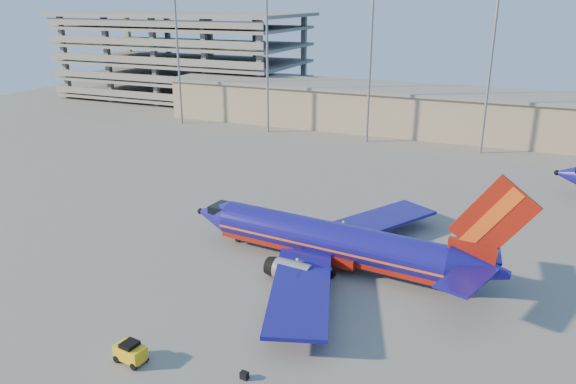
{
  "coord_description": "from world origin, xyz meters",
  "views": [
    {
      "loc": [
        21.58,
        -51.77,
        25.16
      ],
      "look_at": [
        -2.52,
        3.93,
        4.0
      ],
      "focal_mm": 35.0,
      "sensor_mm": 36.0,
      "label": 1
    }
  ],
  "objects": [
    {
      "name": "light_mast_row",
      "position": [
        5.0,
        46.0,
        17.55
      ],
      "size": [
        101.6,
        1.6,
        28.65
      ],
      "color": "gray",
      "rests_on": "ground"
    },
    {
      "name": "parking_garage",
      "position": [
        -62.0,
        74.05,
        11.73
      ],
      "size": [
        62.0,
        32.0,
        21.4
      ],
      "color": "slate",
      "rests_on": "ground"
    },
    {
      "name": "ground",
      "position": [
        0.0,
        0.0,
        0.0
      ],
      "size": [
        220.0,
        220.0,
        0.0
      ],
      "primitive_type": "plane",
      "color": "slate",
      "rests_on": "ground"
    },
    {
      "name": "baggage_tug",
      "position": [
        -2.62,
        -24.63,
        0.85
      ],
      "size": [
        2.44,
        1.67,
        1.64
      ],
      "rotation": [
        0.0,
        0.0,
        -0.14
      ],
      "color": "yellow",
      "rests_on": "ground"
    },
    {
      "name": "aircraft_main",
      "position": [
        6.06,
        -3.99,
        2.49
      ],
      "size": [
        34.47,
        33.02,
        11.68
      ],
      "rotation": [
        0.0,
        0.0,
        -0.1
      ],
      "color": "navy",
      "rests_on": "ground"
    },
    {
      "name": "terminal_building",
      "position": [
        10.0,
        58.0,
        4.32
      ],
      "size": [
        122.0,
        16.0,
        8.5
      ],
      "color": "gray",
      "rests_on": "ground"
    }
  ]
}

